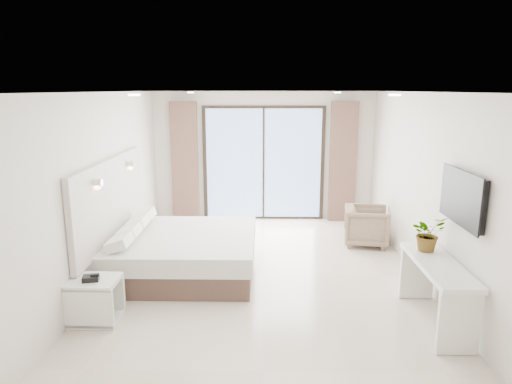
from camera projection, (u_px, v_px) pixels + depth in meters
ground at (263, 274)px, 6.89m from camera, size 6.20×6.20×0.00m
room_shell at (251, 163)px, 7.26m from camera, size 4.62×6.22×2.72m
bed at (182, 253)px, 6.91m from camera, size 2.15×2.05×0.74m
nightstand at (95, 300)px, 5.46m from camera, size 0.59×0.49×0.53m
phone at (91, 278)px, 5.35m from camera, size 0.21×0.18×0.06m
console_desk at (437, 280)px, 5.34m from camera, size 0.46×1.48×0.77m
plant at (428, 237)px, 5.65m from camera, size 0.54×0.57×0.35m
armchair at (367, 224)px, 8.15m from camera, size 0.79×0.83×0.76m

